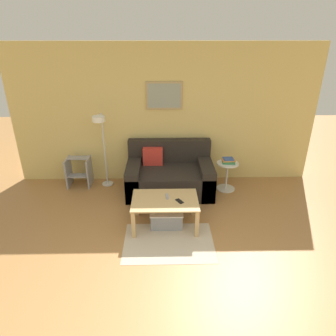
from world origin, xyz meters
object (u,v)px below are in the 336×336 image
(side_table, at_px, (227,173))
(step_stool, at_px, (79,171))
(couch, at_px, (169,175))
(coffee_table, at_px, (165,204))
(cell_phone, at_px, (179,201))
(storage_bin, at_px, (166,216))
(floor_lamp, at_px, (101,134))
(book_stack, at_px, (228,161))
(remote_control, at_px, (167,196))

(side_table, xyz_separation_m, step_stool, (-2.76, 0.21, -0.03))
(couch, bearing_deg, coffee_table, -94.84)
(cell_phone, bearing_deg, step_stool, 111.99)
(storage_bin, bearing_deg, couch, 86.08)
(floor_lamp, height_order, cell_phone, floor_lamp)
(couch, xyz_separation_m, step_stool, (-1.70, 0.22, -0.00))
(coffee_table, relative_size, book_stack, 3.92)
(storage_bin, relative_size, floor_lamp, 0.35)
(storage_bin, relative_size, book_stack, 1.98)
(remote_control, relative_size, cell_phone, 1.07)
(storage_bin, relative_size, remote_control, 3.28)
(coffee_table, height_order, step_stool, step_stool)
(book_stack, relative_size, remote_control, 1.66)
(floor_lamp, height_order, step_stool, floor_lamp)
(cell_phone, height_order, step_stool, step_stool)
(couch, distance_m, floor_lamp, 1.42)
(storage_bin, bearing_deg, side_table, 43.81)
(couch, height_order, floor_lamp, floor_lamp)
(book_stack, bearing_deg, remote_control, -136.70)
(couch, bearing_deg, cell_phone, -84.37)
(couch, xyz_separation_m, storage_bin, (-0.07, -1.08, -0.16))
(book_stack, distance_m, step_stool, 2.79)
(side_table, relative_size, book_stack, 2.13)
(floor_lamp, distance_m, step_stool, 0.94)
(floor_lamp, xyz_separation_m, step_stool, (-0.52, 0.15, -0.77))
(cell_phone, relative_size, step_stool, 0.26)
(storage_bin, bearing_deg, coffee_table, -116.27)
(cell_phone, bearing_deg, book_stack, 20.87)
(storage_bin, relative_size, cell_phone, 3.52)
(storage_bin, height_order, remote_control, remote_control)
(couch, relative_size, remote_control, 10.22)
(remote_control, bearing_deg, coffee_table, -119.94)
(storage_bin, bearing_deg, cell_phone, -27.30)
(storage_bin, distance_m, book_stack, 1.63)
(couch, relative_size, floor_lamp, 1.09)
(floor_lamp, relative_size, cell_phone, 10.07)
(storage_bin, height_order, cell_phone, cell_phone)
(coffee_table, height_order, remote_control, remote_control)
(coffee_table, height_order, side_table, side_table)
(side_table, xyz_separation_m, remote_control, (-1.11, -1.05, 0.14))
(coffee_table, distance_m, book_stack, 1.63)
(couch, relative_size, side_table, 2.89)
(storage_bin, xyz_separation_m, floor_lamp, (-1.11, 1.15, 0.93))
(floor_lamp, bearing_deg, couch, -3.31)
(coffee_table, relative_size, step_stool, 1.78)
(couch, bearing_deg, remote_control, -93.31)
(couch, bearing_deg, book_stack, 0.63)
(storage_bin, xyz_separation_m, side_table, (1.13, 1.08, 0.19))
(side_table, height_order, step_stool, step_stool)
(side_table, bearing_deg, cell_phone, -128.50)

